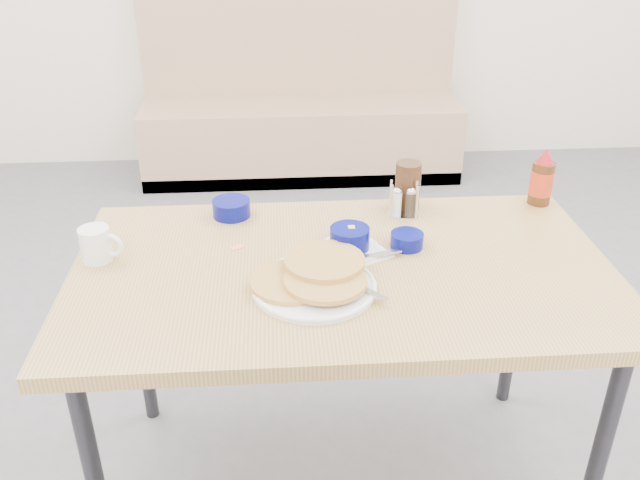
{
  "coord_description": "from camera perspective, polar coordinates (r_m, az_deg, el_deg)",
  "views": [
    {
      "loc": [
        -0.17,
        -1.25,
        1.65
      ],
      "look_at": [
        -0.06,
        0.29,
        0.82
      ],
      "focal_mm": 38.0,
      "sensor_mm": 36.0,
      "label": 1
    }
  ],
  "objects": [
    {
      "name": "sugar_wrapper",
      "position": [
        1.85,
        -7.01,
        -0.61
      ],
      "size": [
        0.04,
        0.04,
        0.0
      ],
      "primitive_type": "cube",
      "rotation": [
        0.0,
        0.0,
        0.51
      ],
      "color": "#EE7D4F",
      "rests_on": "dining_table"
    },
    {
      "name": "booth_bench",
      "position": [
        4.24,
        -1.63,
        10.46
      ],
      "size": [
        1.9,
        0.56,
        1.22
      ],
      "color": "tan",
      "rests_on": "ground"
    },
    {
      "name": "syrup_bottle",
      "position": [
        2.17,
        18.18,
        4.83
      ],
      "size": [
        0.07,
        0.07,
        0.18
      ],
      "rotation": [
        0.0,
        0.0,
        -0.36
      ],
      "color": "#47230F",
      "rests_on": "dining_table"
    },
    {
      "name": "coffee_mug",
      "position": [
        1.85,
        -18.27,
        -0.31
      ],
      "size": [
        0.12,
        0.08,
        0.09
      ],
      "rotation": [
        0.0,
        0.0,
        -0.25
      ],
      "color": "white",
      "rests_on": "dining_table"
    },
    {
      "name": "butter_bowl",
      "position": [
        1.85,
        7.32,
        -0.02
      ],
      "size": [
        0.09,
        0.09,
        0.04
      ],
      "rotation": [
        0.0,
        0.0,
        -0.27
      ],
      "color": "#040962",
      "rests_on": "dining_table"
    },
    {
      "name": "dining_table",
      "position": [
        1.79,
        1.91,
        -3.93
      ],
      "size": [
        1.4,
        0.8,
        0.76
      ],
      "color": "tan",
      "rests_on": "ground"
    },
    {
      "name": "amber_tumbler",
      "position": [
        2.05,
        7.39,
        4.59
      ],
      "size": [
        0.08,
        0.08,
        0.14
      ],
      "primitive_type": "cylinder",
      "rotation": [
        0.0,
        0.0,
        0.11
      ],
      "color": "#3A2212",
      "rests_on": "dining_table"
    },
    {
      "name": "condiment_caddy",
      "position": [
        2.01,
        7.04,
        3.0
      ],
      "size": [
        0.09,
        0.06,
        0.11
      ],
      "rotation": [
        0.0,
        0.0,
        -0.1
      ],
      "color": "silver",
      "rests_on": "dining_table"
    },
    {
      "name": "pancake_plate",
      "position": [
        1.65,
        -0.49,
        -3.4
      ],
      "size": [
        0.33,
        0.31,
        0.05
      ],
      "rotation": [
        0.0,
        0.0,
        0.42
      ],
      "color": "white",
      "rests_on": "dining_table"
    },
    {
      "name": "creamer_bowl",
      "position": [
        2.02,
        -7.47,
        2.67
      ],
      "size": [
        0.11,
        0.11,
        0.05
      ],
      "rotation": [
        0.0,
        0.0,
        0.3
      ],
      "color": "#040962",
      "rests_on": "dining_table"
    },
    {
      "name": "grits_setting",
      "position": [
        1.8,
        2.52,
        -0.16
      ],
      "size": [
        0.25,
        0.24,
        0.07
      ],
      "rotation": [
        0.0,
        0.0,
        0.5
      ],
      "color": "white",
      "rests_on": "dining_table"
    }
  ]
}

